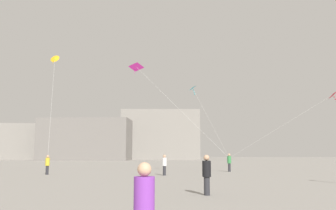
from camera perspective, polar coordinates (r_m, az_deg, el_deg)
name	(u,v)px	position (r m, az deg, el deg)	size (l,w,h in m)	color
person_in_white	(164,164)	(29.02, -0.58, -9.45)	(0.36, 0.36, 1.66)	#2D2D33
person_in_black	(207,173)	(15.69, 6.22, -10.79)	(0.38, 0.38, 1.72)	#2D2D33
person_in_yellow	(47,164)	(31.78, -18.79, -8.93)	(0.35, 0.35, 1.62)	#2D2D33
person_in_green	(229,162)	(35.31, 9.80, -8.95)	(0.38, 0.38, 1.74)	#2D2D33
person_in_purple	(144,207)	(6.28, -3.86, -15.95)	(0.36, 0.36, 1.65)	#2D2D33
kite_magenta_delta	(138,69)	(41.36, -4.82, 5.78)	(10.30, 6.07, 10.74)	#D12899
kite_cyan_delta	(194,90)	(33.11, 4.12, 2.43)	(4.01, 2.77, 6.71)	#1EB2C6
kite_amber_diamond	(55,59)	(41.82, -17.73, 6.99)	(3.01, 8.97, 11.46)	yellow
kite_crimson_delta	(330,96)	(33.08, 24.62, 1.30)	(8.48, 6.03, 5.70)	red
building_left_hall	(30,142)	(105.18, -21.33, -5.62)	(18.70, 18.43, 9.25)	gray
building_centre_hall	(88,140)	(90.54, -12.77, -5.47)	(22.15, 14.14, 9.97)	gray
building_right_hall	(161,135)	(97.97, -1.21, -4.92)	(20.46, 13.62, 13.04)	gray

